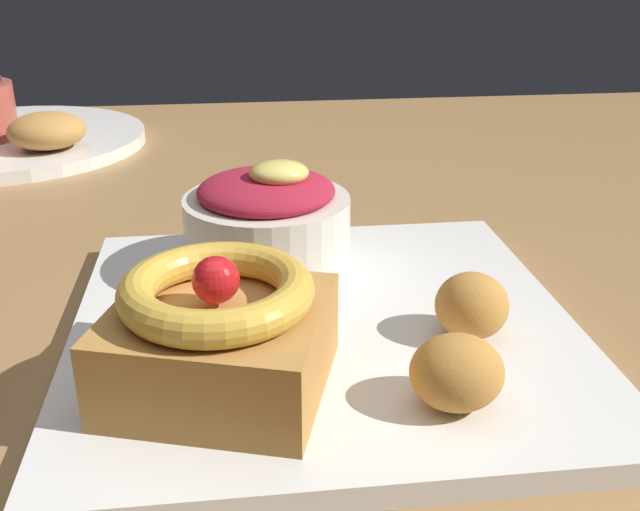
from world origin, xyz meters
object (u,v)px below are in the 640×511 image
(front_plate, at_px, (325,329))
(back_pastry, at_px, (47,131))
(berry_ramekin, at_px, (268,224))
(back_plate, at_px, (7,141))
(fritter_front, at_px, (472,306))
(fritter_middle, at_px, (457,372))
(cake_slice, at_px, (220,332))

(front_plate, distance_m, back_pastry, 0.43)
(berry_ramekin, height_order, back_plate, berry_ramekin)
(fritter_front, bearing_deg, fritter_middle, -113.30)
(berry_ramekin, height_order, fritter_front, berry_ramekin)
(fritter_front, relative_size, back_plate, 0.13)
(cake_slice, xyz_separation_m, back_pastry, (-0.16, 0.43, -0.01))
(back_plate, bearing_deg, back_pastry, -46.33)
(berry_ramekin, bearing_deg, cake_slice, -103.05)
(fritter_front, height_order, back_pastry, same)
(fritter_front, distance_m, back_pastry, 0.49)
(cake_slice, bearing_deg, back_plate, 114.12)
(cake_slice, distance_m, fritter_middle, 0.10)
(cake_slice, relative_size, fritter_front, 3.09)
(fritter_middle, bearing_deg, front_plate, 118.65)
(cake_slice, height_order, fritter_front, cake_slice)
(back_plate, bearing_deg, cake_slice, -65.88)
(cake_slice, bearing_deg, berry_ramekin, 76.95)
(back_pastry, bearing_deg, berry_ramekin, -58.00)
(berry_ramekin, relative_size, back_pastry, 1.36)
(front_plate, height_order, fritter_front, fritter_front)
(back_pastry, bearing_deg, fritter_middle, -60.01)
(front_plate, xyz_separation_m, back_pastry, (-0.22, 0.37, 0.02))
(fritter_front, distance_m, back_plate, 0.57)
(back_pastry, bearing_deg, cake_slice, -69.23)
(berry_ramekin, xyz_separation_m, back_pastry, (-0.19, 0.30, -0.01))
(front_plate, xyz_separation_m, berry_ramekin, (-0.03, 0.06, 0.04))
(berry_ramekin, xyz_separation_m, fritter_middle, (0.07, -0.15, -0.01))
(cake_slice, xyz_separation_m, fritter_middle, (0.10, -0.03, -0.01))
(front_plate, relative_size, cake_slice, 2.31)
(cake_slice, distance_m, back_pastry, 0.46)
(front_plate, xyz_separation_m, fritter_front, (0.07, -0.03, 0.02))
(cake_slice, xyz_separation_m, back_plate, (-0.22, 0.48, -0.03))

